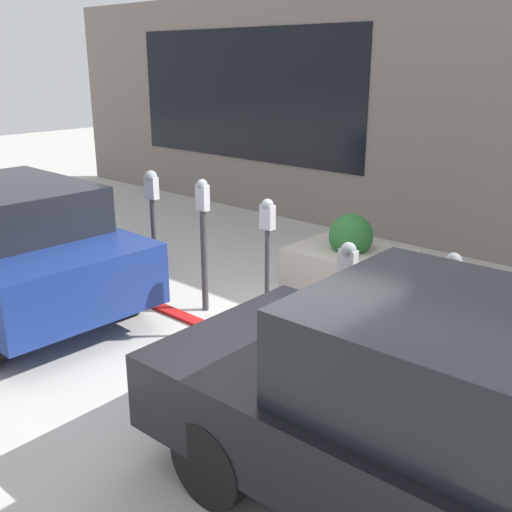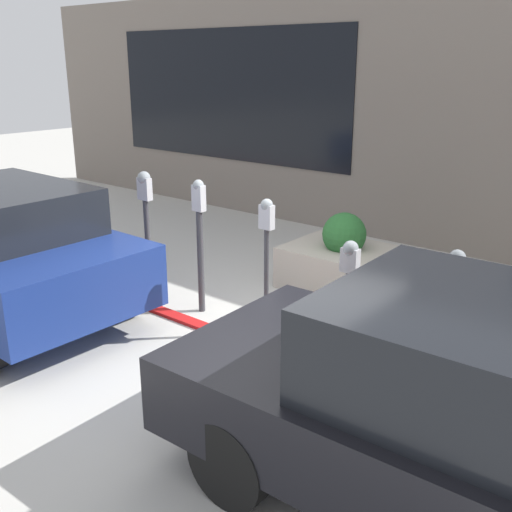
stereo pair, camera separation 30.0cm
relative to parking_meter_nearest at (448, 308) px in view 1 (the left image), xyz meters
name	(u,v)px [view 1 (the left image)]	position (x,y,z in m)	size (l,w,h in m)	color
ground_plane	(251,342)	(2.04, 0.27, -0.90)	(40.00, 40.00, 0.00)	beige
curb_strip	(246,343)	(2.04, 0.35, -0.88)	(19.00, 0.16, 0.04)	red
building_facade	(452,119)	(2.04, -4.20, 1.16)	(19.00, 0.17, 4.10)	slate
parking_meter_nearest	(448,308)	(0.00, 0.00, 0.00)	(0.17, 0.15, 1.39)	#38383D
parking_meter_second	(347,280)	(1.01, 0.02, 0.01)	(0.18, 0.15, 1.28)	#38383D
parking_meter_middle	(267,239)	(2.05, 0.00, 0.20)	(0.15, 0.13, 1.54)	#38383D
parking_meter_fourth	(203,231)	(3.04, -0.01, 0.10)	(0.15, 0.13, 1.62)	#38383D
parking_meter_farthest	(153,208)	(4.02, -0.04, 0.22)	(0.19, 0.16, 1.60)	#38383D
planter_box	(349,264)	(2.13, -1.75, -0.54)	(1.46, 1.14, 1.03)	#B2A899
parked_car_front	(461,423)	(-0.75, 1.40, -0.11)	(4.14, 1.93, 1.54)	black
parked_car_middle	(4,244)	(4.86, 1.54, -0.08)	(3.99, 1.92, 1.55)	navy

